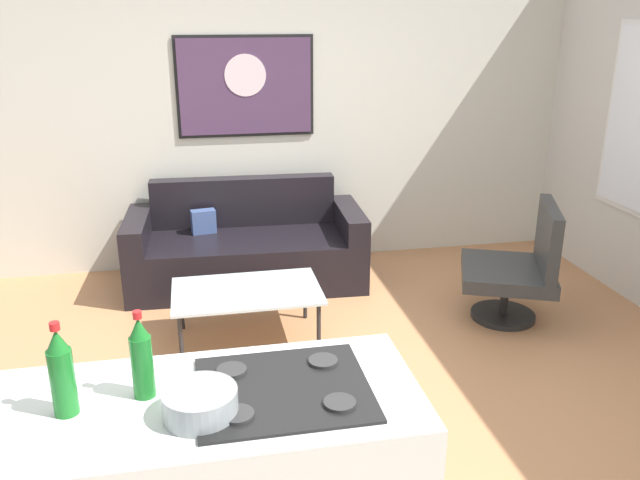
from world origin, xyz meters
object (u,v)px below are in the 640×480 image
(mixing_bowl, at_px, (200,404))
(coffee_table, at_px, (247,294))
(soda_bottle, at_px, (62,373))
(couch, at_px, (246,250))
(armchair, at_px, (519,267))
(wall_painting, at_px, (246,86))
(soda_bottle_2, at_px, (142,358))

(mixing_bowl, bearing_deg, coffee_table, 81.65)
(mixing_bowl, bearing_deg, soda_bottle, 166.41)
(couch, height_order, coffee_table, couch)
(armchair, bearing_deg, wall_painting, 139.34)
(soda_bottle, bearing_deg, couch, 75.11)
(coffee_table, relative_size, mixing_bowl, 4.10)
(couch, distance_m, soda_bottle, 3.40)
(soda_bottle, bearing_deg, coffee_table, 70.37)
(coffee_table, height_order, mixing_bowl, mixing_bowl)
(armchair, bearing_deg, soda_bottle_2, -141.08)
(coffee_table, distance_m, soda_bottle, 2.38)
(armchair, distance_m, wall_painting, 2.67)
(coffee_table, relative_size, soda_bottle, 3.05)
(soda_bottle, xyz_separation_m, wall_painting, (0.93, 3.65, 0.50))
(wall_painting, bearing_deg, mixing_bowl, -97.61)
(coffee_table, bearing_deg, soda_bottle_2, -103.91)
(couch, distance_m, armchair, 2.21)
(couch, bearing_deg, armchair, -30.23)
(armchair, height_order, soda_bottle_2, soda_bottle_2)
(wall_painting, bearing_deg, coffee_table, -96.50)
(couch, xyz_separation_m, wall_painting, (0.08, 0.45, 1.30))
(coffee_table, height_order, wall_painting, wall_painting)
(soda_bottle_2, relative_size, wall_painting, 0.28)
(couch, height_order, armchair, armchair)
(armchair, xyz_separation_m, wall_painting, (-1.82, 1.57, 1.17))
(couch, xyz_separation_m, armchair, (1.91, -1.11, 0.13))
(armchair, relative_size, mixing_bowl, 3.62)
(coffee_table, distance_m, mixing_bowl, 2.35)
(soda_bottle, height_order, mixing_bowl, soda_bottle)
(coffee_table, xyz_separation_m, soda_bottle, (-0.76, -2.13, 0.73))
(couch, bearing_deg, coffee_table, -94.73)
(soda_bottle, bearing_deg, wall_painting, 75.64)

